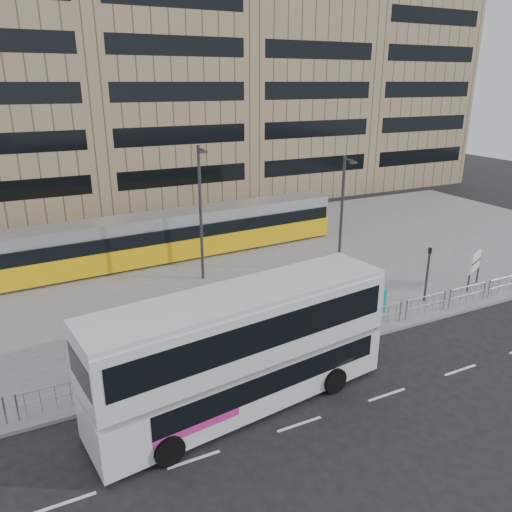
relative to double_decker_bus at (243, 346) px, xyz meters
name	(u,v)px	position (x,y,z in m)	size (l,w,h in m)	color
ground	(291,359)	(3.27, 2.00, -2.51)	(120.00, 120.00, 0.00)	black
plaza	(198,270)	(3.27, 14.00, -2.43)	(64.00, 24.00, 0.15)	slate
kerb	(291,357)	(3.27, 2.05, -2.43)	(64.00, 0.25, 0.17)	gray
building_row	(127,67)	(4.82, 36.27, 10.41)	(70.40, 18.40, 31.20)	brown
pedestrian_barrier	(324,325)	(5.27, 2.50, -1.53)	(32.07, 0.07, 1.10)	gray
road_markings	(366,402)	(4.27, -2.00, -2.50)	(62.00, 0.12, 0.01)	white
double_decker_bus	(243,346)	(0.00, 0.00, 0.00)	(11.85, 4.18, 4.64)	silver
tram	(155,238)	(1.36, 16.86, -0.76)	(27.07, 4.16, 3.18)	#EDB30C
station_sign	(475,263)	(16.80, 4.05, -0.85)	(1.75, 0.84, 2.17)	#2D2D30
ad_panel	(378,302)	(9.09, 3.31, -1.46)	(0.78, 0.37, 1.54)	#2D2D30
pedestrian	(159,343)	(-2.06, 4.08, -1.43)	(0.68, 0.45, 1.86)	black
traffic_light_west	(240,322)	(1.02, 2.50, -0.38)	(0.17, 0.20, 3.10)	#2D2D30
traffic_light_east	(428,267)	(12.83, 3.83, -0.38)	(0.21, 0.24, 3.10)	#2D2D30
lamp_post_west	(201,209)	(3.04, 12.37, 2.07)	(0.45, 1.04, 8.10)	#2D2D30
lamp_post_east	(342,209)	(11.48, 9.99, 1.64)	(0.45, 1.04, 7.27)	#2D2D30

